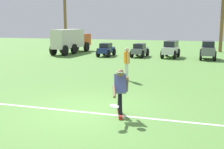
{
  "coord_description": "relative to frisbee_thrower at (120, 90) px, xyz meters",
  "views": [
    {
      "loc": [
        3.23,
        -7.73,
        2.63
      ],
      "look_at": [
        0.32,
        1.52,
        0.9
      ],
      "focal_mm": 45.0,
      "sensor_mm": 36.0,
      "label": 1
    }
  ],
  "objects": [
    {
      "name": "parked_car_slot_d",
      "position": [
        2.69,
        15.02,
        -0.05
      ],
      "size": [
        1.16,
        2.35,
        1.4
      ],
      "color": "slate",
      "rests_on": "ground_plane"
    },
    {
      "name": "parked_car_slot_c",
      "position": [
        -0.13,
        15.39,
        -0.07
      ],
      "size": [
        1.36,
        2.48,
        1.34
      ],
      "color": "silver",
      "rests_on": "ground_plane"
    },
    {
      "name": "field_line_paint",
      "position": [
        -1.1,
        0.02,
        -0.79
      ],
      "size": [
        24.87,
        0.26,
        0.01
      ],
      "primitive_type": "cube",
      "rotation": [
        0.0,
        0.0,
        0.01
      ],
      "color": "white",
      "rests_on": "ground_plane"
    },
    {
      "name": "palm_tree_left_of_centre",
      "position": [
        3.97,
        21.72,
        2.6
      ],
      "size": [
        3.24,
        3.17,
        5.77
      ],
      "color": "brown",
      "rests_on": "ground_plane"
    },
    {
      "name": "box_truck",
      "position": [
        -9.32,
        16.25,
        0.44
      ],
      "size": [
        1.65,
        5.95,
        2.2
      ],
      "color": "#CC4C19",
      "rests_on": "ground_plane"
    },
    {
      "name": "teammate_near_sideline",
      "position": [
        -1.17,
        5.25,
        0.15
      ],
      "size": [
        0.34,
        0.46,
        1.56
      ],
      "color": "silver",
      "rests_on": "ground_plane"
    },
    {
      "name": "frisbee_in_flight",
      "position": [
        0.08,
        -0.84,
        -0.25
      ],
      "size": [
        0.3,
        0.3,
        0.07
      ],
      "color": "white"
    },
    {
      "name": "palm_tree_far_left",
      "position": [
        -12.6,
        21.61,
        3.62
      ],
      "size": [
        3.08,
        3.31,
        7.34
      ],
      "color": "brown",
      "rests_on": "ground_plane"
    },
    {
      "name": "parked_car_slot_a",
      "position": [
        -5.43,
        14.82,
        -0.23
      ],
      "size": [
        1.08,
        2.2,
        1.1
      ],
      "color": "navy",
      "rests_on": "ground_plane"
    },
    {
      "name": "parked_car_slot_b",
      "position": [
        -2.63,
        15.19,
        -0.23
      ],
      "size": [
        1.22,
        2.26,
        1.1
      ],
      "color": "slate",
      "rests_on": "ground_plane"
    },
    {
      "name": "frisbee_thrower",
      "position": [
        0.0,
        0.0,
        0.0
      ],
      "size": [
        0.49,
        1.14,
        1.4
      ],
      "color": "black",
      "rests_on": "ground_plane"
    },
    {
      "name": "ground_plane",
      "position": [
        -1.1,
        0.19,
        -0.79
      ],
      "size": [
        80.0,
        80.0,
        0.0
      ],
      "primitive_type": "plane",
      "color": "#56893D"
    }
  ]
}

